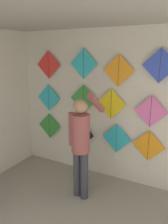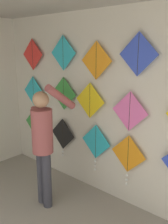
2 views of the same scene
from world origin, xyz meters
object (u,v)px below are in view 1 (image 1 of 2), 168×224
(shopkeeper, at_px, (81,140))
(kite_0, at_px, (50,126))
(kite_2, at_px, (116,140))
(kite_8, at_px, (151,111))
(kite_10, at_px, (48,65))
(kite_11, at_px, (83,64))
(kite_3, at_px, (148,148))
(kite_5, at_px, (49,98))
(kite_13, at_px, (160,65))
(kite_1, at_px, (81,135))
(kite_12, at_px, (119,70))
(kite_7, at_px, (111,104))
(kite_6, at_px, (83,99))

(shopkeeper, distance_m, kite_0, 1.42)
(shopkeeper, bearing_deg, kite_2, 74.35)
(kite_8, height_order, kite_10, kite_10)
(kite_8, height_order, kite_11, kite_11)
(kite_3, bearing_deg, kite_5, 179.97)
(kite_8, height_order, kite_13, kite_13)
(kite_3, bearing_deg, kite_1, 179.99)
(kite_1, distance_m, kite_10, 1.56)
(shopkeeper, relative_size, kite_12, 3.27)
(kite_12, bearing_deg, kite_0, 180.00)
(kite_5, distance_m, kite_13, 2.28)
(kite_0, relative_size, kite_2, 0.73)
(kite_2, bearing_deg, kite_11, 179.92)
(shopkeeper, bearing_deg, kite_7, 82.68)
(kite_11, bearing_deg, kite_7, 0.00)
(kite_1, bearing_deg, kite_0, 179.95)
(kite_7, height_order, kite_12, kite_12)
(kite_2, distance_m, kite_13, 1.53)
(kite_7, bearing_deg, kite_2, -0.46)
(kite_0, xyz_separation_m, kite_7, (1.40, 0.00, 0.63))
(kite_0, xyz_separation_m, kite_6, (0.83, 0.00, 0.67))
(kite_2, distance_m, kite_8, 0.85)
(kite_2, bearing_deg, kite_0, 179.96)
(kite_0, height_order, kite_8, kite_8)
(kite_1, bearing_deg, shopkeeper, -62.04)
(kite_3, bearing_deg, kite_12, 179.90)
(kite_1, bearing_deg, kite_11, 0.78)
(shopkeeper, relative_size, kite_1, 2.62)
(kite_5, xyz_separation_m, kite_7, (1.39, 0.00, 0.01))
(kite_3, distance_m, kite_8, 0.66)
(kite_1, distance_m, kite_3, 1.32)
(kite_8, bearing_deg, kite_12, 180.00)
(kite_3, distance_m, kite_6, 1.48)
(kite_6, distance_m, kite_11, 0.66)
(kite_3, distance_m, kite_7, 1.00)
(kite_8, bearing_deg, kite_2, -179.90)
(kite_2, bearing_deg, kite_13, 0.09)
(kite_2, relative_size, kite_12, 1.38)
(kite_7, bearing_deg, kite_12, 0.00)
(kite_8, relative_size, kite_12, 1.00)
(shopkeeper, xyz_separation_m, kite_3, (0.92, 0.76, -0.25))
(kite_1, relative_size, kite_5, 1.25)
(kite_0, xyz_separation_m, kite_11, (0.83, 0.00, 1.33))
(kite_5, relative_size, kite_10, 1.00)
(kite_6, relative_size, kite_12, 1.00)
(kite_1, xyz_separation_m, kite_5, (-0.77, 0.00, 0.70))
(kite_6, bearing_deg, kite_5, 180.00)
(kite_5, xyz_separation_m, kite_12, (1.50, 0.00, 0.61))
(kite_11, xyz_separation_m, kite_12, (0.68, 0.00, -0.10))
(kite_1, height_order, kite_10, kite_10)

